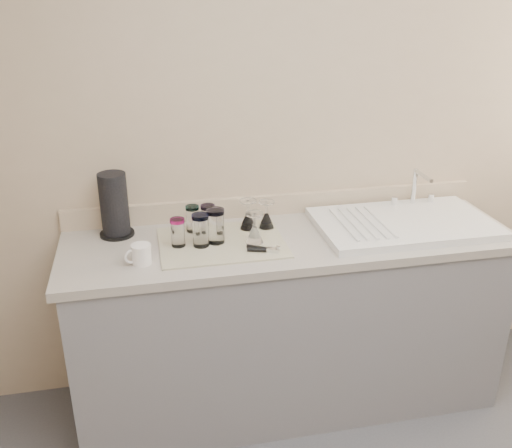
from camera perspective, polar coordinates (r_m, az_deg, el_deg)
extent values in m
cube|color=tan|center=(2.75, 2.05, 7.92)|extent=(3.50, 0.04, 2.50)
cube|color=slate|center=(2.83, 3.29, -9.99)|extent=(2.00, 0.60, 0.86)
cube|color=gray|center=(2.61, 3.51, -1.69)|extent=(2.06, 0.62, 0.04)
cube|color=white|center=(2.78, 14.54, 0.05)|extent=(0.82, 0.50, 0.03)
cylinder|color=silver|center=(2.97, 15.54, 3.67)|extent=(0.02, 0.02, 0.18)
cylinder|color=silver|center=(2.88, 16.41, 4.64)|extent=(0.02, 0.16, 0.02)
cylinder|color=silver|center=(2.95, 13.66, 2.28)|extent=(0.03, 0.03, 0.04)
cylinder|color=silver|center=(3.04, 17.08, 2.52)|extent=(0.03, 0.03, 0.04)
cube|color=beige|center=(2.53, -3.44, -1.87)|extent=(0.55, 0.42, 0.01)
cylinder|color=white|center=(2.63, -6.35, 0.38)|extent=(0.06, 0.06, 0.11)
cylinder|color=#30B1A8|center=(2.60, -6.41, 1.63)|extent=(0.06, 0.06, 0.02)
cylinder|color=white|center=(2.62, -4.81, 0.39)|extent=(0.06, 0.06, 0.11)
cylinder|color=#5F389E|center=(2.59, -4.85, 1.71)|extent=(0.07, 0.07, 0.02)
cylinder|color=white|center=(2.49, -7.81, -1.01)|extent=(0.06, 0.06, 0.11)
cylinder|color=#E11998|center=(2.46, -7.89, 0.33)|extent=(0.06, 0.06, 0.02)
cylinder|color=white|center=(2.48, -5.55, -0.82)|extent=(0.07, 0.07, 0.13)
cylinder|color=blue|center=(2.45, -5.61, 0.75)|extent=(0.07, 0.07, 0.02)
cylinder|color=white|center=(2.50, -4.04, -0.40)|extent=(0.07, 0.07, 0.14)
cylinder|color=#9685CB|center=(2.47, -4.09, 1.26)|extent=(0.08, 0.08, 0.02)
cone|color=white|center=(2.65, -0.80, 0.31)|extent=(0.08, 0.08, 0.07)
cylinder|color=white|center=(2.62, -0.81, 1.64)|extent=(0.01, 0.01, 0.06)
cylinder|color=white|center=(2.61, -0.81, 2.31)|extent=(0.08, 0.08, 0.01)
cone|color=white|center=(2.66, 1.05, 0.35)|extent=(0.07, 0.07, 0.07)
cylinder|color=white|center=(2.64, 1.06, 1.57)|extent=(0.01, 0.01, 0.05)
cylinder|color=white|center=(2.63, 1.06, 2.20)|extent=(0.07, 0.07, 0.01)
cone|color=white|center=(2.51, -0.15, -1.08)|extent=(0.08, 0.08, 0.07)
cylinder|color=white|center=(2.48, -0.15, 0.31)|extent=(0.01, 0.01, 0.06)
cylinder|color=white|center=(2.47, -0.16, 1.03)|extent=(0.08, 0.08, 0.01)
cube|color=silver|center=(2.43, 1.75, -2.64)|extent=(0.06, 0.05, 0.02)
cylinder|color=black|center=(2.43, 0.41, -2.61)|extent=(0.11, 0.05, 0.02)
cylinder|color=black|center=(2.45, 0.31, -2.41)|extent=(0.10, 0.07, 0.02)
cylinder|color=white|center=(2.39, -11.38, -2.97)|extent=(0.10, 0.10, 0.08)
torus|color=white|center=(2.37, -12.33, -3.19)|extent=(0.06, 0.03, 0.06)
cylinder|color=black|center=(2.69, -13.71, -0.93)|extent=(0.16, 0.16, 0.01)
cylinder|color=black|center=(2.63, -14.00, 1.99)|extent=(0.13, 0.13, 0.28)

